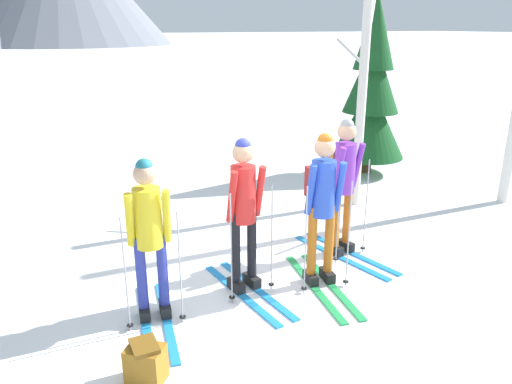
% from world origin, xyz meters
% --- Properties ---
extents(ground_plane, '(400.00, 400.00, 0.00)m').
position_xyz_m(ground_plane, '(0.00, 0.00, 0.00)').
color(ground_plane, white).
extents(skier_in_yellow, '(0.60, 1.59, 1.76)m').
position_xyz_m(skier_in_yellow, '(-1.34, 0.02, 1.00)').
color(skier_in_yellow, '#1E84D1').
rests_on(skier_in_yellow, ground).
extents(skier_in_red, '(0.61, 1.62, 1.83)m').
position_xyz_m(skier_in_red, '(-0.23, 0.13, 1.02)').
color(skier_in_red, '#1E84D1').
rests_on(skier_in_red, ground).
extents(skier_in_blue, '(0.60, 1.68, 1.85)m').
position_xyz_m(skier_in_blue, '(0.65, -0.10, 1.06)').
color(skier_in_blue, green).
rests_on(skier_in_blue, ground).
extents(skier_in_purple, '(0.66, 1.70, 1.86)m').
position_xyz_m(skier_in_purple, '(1.35, 0.47, 1.07)').
color(skier_in_purple, '#1E84D1').
rests_on(skier_in_purple, ground).
extents(pine_tree_near, '(1.50, 1.50, 3.61)m').
position_xyz_m(pine_tree_near, '(4.15, 3.52, 1.65)').
color(pine_tree_near, '#51381E').
rests_on(pine_tree_near, ground).
extents(birch_tree_slender, '(0.54, 0.80, 3.48)m').
position_xyz_m(birch_tree_slender, '(2.75, 2.00, 1.81)').
color(birch_tree_slender, silver).
rests_on(birch_tree_slender, ground).
extents(backpack_on_snow_front, '(0.40, 0.39, 0.38)m').
position_xyz_m(backpack_on_snow_front, '(-1.67, -0.94, 0.19)').
color(backpack_on_snow_front, '#99661E').
rests_on(backpack_on_snow_front, ground).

